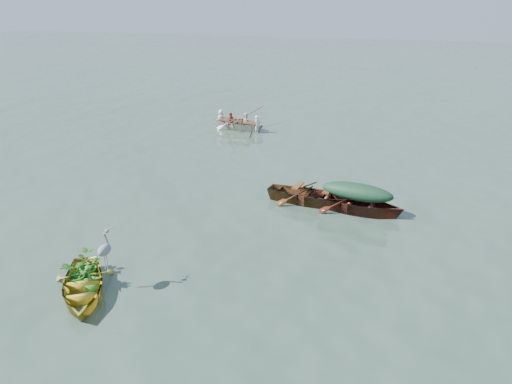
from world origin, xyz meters
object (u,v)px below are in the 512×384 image
Objects in this scene: heron at (105,256)px; rowed_boat at (239,130)px; yellow_dinghy at (83,295)px; open_wooden_boat at (312,204)px; green_tarp_boat at (355,212)px.

rowed_boat is at bearing 65.81° from heron.
rowed_boat is 4.10× the size of heron.
rowed_boat is at bearing 63.94° from yellow_dinghy.
open_wooden_boat reaches higher than yellow_dinghy.
heron reaches higher than open_wooden_boat.
yellow_dinghy is at bearing 155.84° from open_wooden_boat.
heron is at bearing 151.31° from green_tarp_boat.
open_wooden_boat is 4.38× the size of heron.
heron is at bearing 5.19° from yellow_dinghy.
yellow_dinghy is 8.12m from green_tarp_boat.
open_wooden_boat is at bearing -136.24° from rowed_boat.
open_wooden_boat reaches higher than green_tarp_boat.
rowed_boat is (-5.50, 8.01, 0.00)m from open_wooden_boat.
yellow_dinghy is 1.02m from heron.
heron reaches higher than yellow_dinghy.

